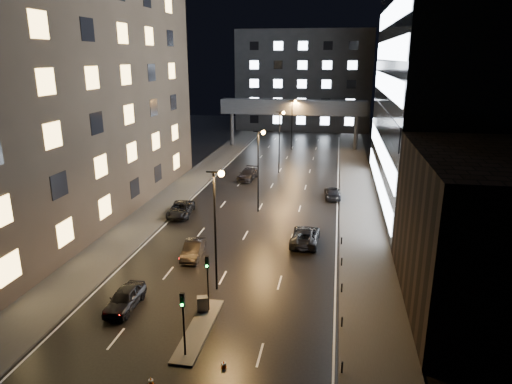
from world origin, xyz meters
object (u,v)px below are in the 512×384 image
car_away_b (193,249)px  car_away_d (248,174)px  car_away_a (125,298)px  car_away_c (181,209)px  car_toward_b (333,193)px  car_toward_a (305,236)px  utility_cabinet (203,304)px

car_away_b → car_away_d: (-0.41, 29.23, 0.05)m
car_away_a → car_away_c: car_away_a is taller
car_away_c → car_toward_b: 20.80m
car_away_a → car_toward_b: 34.90m
car_toward_b → car_toward_a: bearing=77.3°
car_away_b → car_toward_b: (12.84, 21.64, -0.03)m
car_away_a → car_toward_a: car_toward_a is taller
car_away_a → car_away_b: (2.30, 9.80, -0.03)m
car_away_a → car_away_d: (1.89, 39.03, 0.02)m
car_away_a → car_away_b: size_ratio=1.01×
car_away_c → utility_cabinet: bearing=-72.7°
car_away_d → utility_cabinet: 38.85m
car_toward_b → utility_cabinet: 32.34m
car_away_b → car_away_c: 12.34m
car_away_c → car_away_d: 18.63m
car_toward_b → car_away_a: bearing=60.3°
car_away_b → car_toward_a: size_ratio=0.79×
car_away_b → car_toward_a: 11.62m
car_away_a → car_away_d: 39.08m
car_away_c → utility_cabinet: car_away_c is taller
car_away_a → car_toward_a: bearing=49.7°
car_toward_a → car_away_d: bearing=-64.1°
car_away_b → car_away_d: 29.24m
car_away_d → car_toward_b: (13.25, -7.60, -0.08)m
car_away_a → car_away_c: bearing=97.4°
car_away_b → utility_cabinet: bearing=-73.8°
car_toward_a → utility_cabinet: bearing=67.5°
car_away_d → car_toward_b: bearing=-24.6°
car_away_a → car_toward_b: bearing=63.9°
car_away_a → car_toward_a: size_ratio=0.80×
car_toward_b → car_away_d: bearing=-33.8°
car_away_c → car_away_b: bearing=-71.4°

